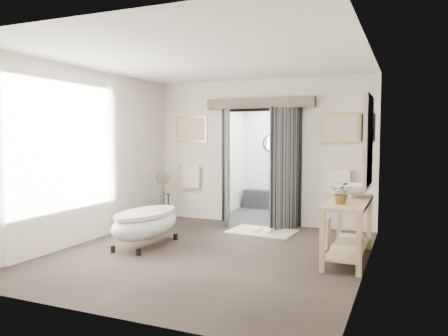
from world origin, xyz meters
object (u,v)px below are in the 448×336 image
Objects in this scene: rug at (262,231)px; vanity at (346,225)px; clawfoot_tub at (146,223)px; basin at (352,191)px.

vanity is at bearing -37.45° from rug.
basin is (3.10, 0.86, 0.57)m from clawfoot_tub.
clawfoot_tub is 2.25m from rug.
clawfoot_tub is 0.98× the size of vanity.
rug is at bearing 152.81° from basin.
rug is at bearing 50.93° from clawfoot_tub.
basin reaches higher than clawfoot_tub.
basin is (1.70, -0.87, 0.94)m from rug.
vanity is 1.33× the size of rug.
clawfoot_tub reaches higher than rug.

